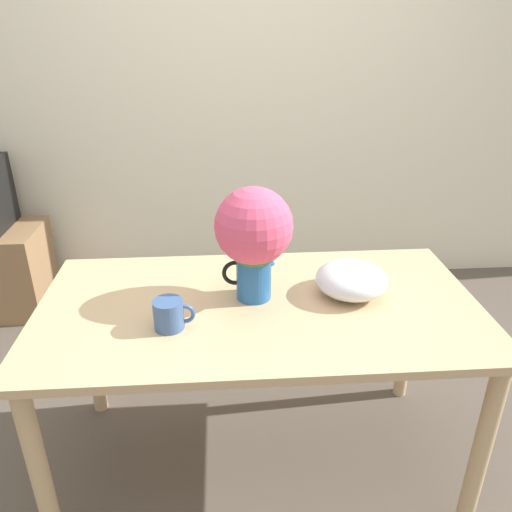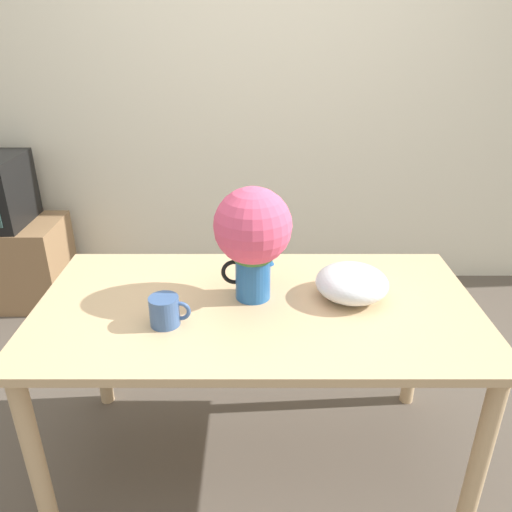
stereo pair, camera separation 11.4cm
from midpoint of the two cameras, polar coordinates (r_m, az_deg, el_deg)
ground_plane at (r=2.21m, az=2.15°, el=-22.25°), size 12.00×12.00×0.00m
wall_back at (r=3.16m, az=1.54°, el=19.34°), size 8.00×0.05×2.60m
table at (r=1.80m, az=2.08°, el=-8.05°), size 1.54×0.81×0.74m
flower_vase at (r=1.68m, az=1.68°, el=2.46°), size 0.27×0.27×0.40m
coffee_mug at (r=1.62m, az=-8.24°, el=-6.27°), size 0.13×0.10×0.10m
white_bowl at (r=1.80m, az=12.78°, el=-3.05°), size 0.26×0.26×0.12m
tv_stand at (r=3.47m, az=-26.17°, el=-0.62°), size 0.79×0.44×0.52m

